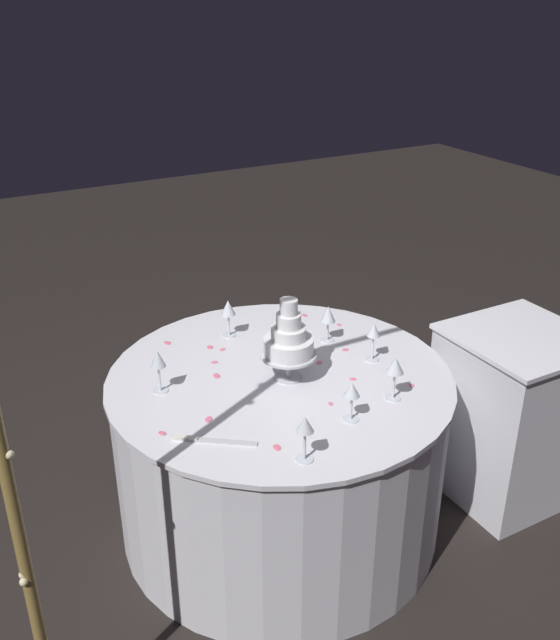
% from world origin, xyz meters
% --- Properties ---
extents(ground_plane, '(12.00, 12.00, 0.00)m').
position_xyz_m(ground_plane, '(0.00, 0.00, 0.00)').
color(ground_plane, black).
extents(decorative_arch, '(2.23, 0.06, 2.44)m').
position_xyz_m(decorative_arch, '(0.00, 0.54, 1.58)').
color(decorative_arch, olive).
rests_on(decorative_arch, ground).
extents(main_table, '(1.38, 1.38, 0.74)m').
position_xyz_m(main_table, '(0.00, 0.00, 0.37)').
color(main_table, white).
rests_on(main_table, ground).
extents(side_table, '(0.56, 0.56, 0.80)m').
position_xyz_m(side_table, '(-1.02, 0.29, 0.40)').
color(side_table, white).
rests_on(side_table, ground).
extents(tiered_cake, '(0.22, 0.22, 0.34)m').
position_xyz_m(tiered_cake, '(-0.02, 0.03, 0.90)').
color(tiered_cake, silver).
rests_on(tiered_cake, main_table).
extents(wine_glass_0, '(0.06, 0.06, 0.17)m').
position_xyz_m(wine_glass_0, '(-0.39, 0.07, 0.86)').
color(wine_glass_0, silver).
rests_on(wine_glass_0, main_table).
extents(wine_glass_1, '(0.06, 0.06, 0.15)m').
position_xyz_m(wine_glass_1, '(-0.07, 0.40, 0.85)').
color(wine_glass_1, silver).
rests_on(wine_glass_1, main_table).
extents(wine_glass_2, '(0.06, 0.06, 0.17)m').
position_xyz_m(wine_glass_2, '(0.03, -0.41, 0.86)').
color(wine_glass_2, silver).
rests_on(wine_glass_2, main_table).
extents(wine_glass_3, '(0.06, 0.06, 0.18)m').
position_xyz_m(wine_glass_3, '(0.46, -0.11, 0.87)').
color(wine_glass_3, silver).
rests_on(wine_glass_3, main_table).
extents(wine_glass_4, '(0.07, 0.07, 0.18)m').
position_xyz_m(wine_glass_4, '(-0.29, 0.36, 0.87)').
color(wine_glass_4, silver).
rests_on(wine_glass_4, main_table).
extents(wine_glass_5, '(0.06, 0.06, 0.17)m').
position_xyz_m(wine_glass_5, '(0.20, 0.52, 0.86)').
color(wine_glass_5, silver).
rests_on(wine_glass_5, main_table).
extents(wine_glass_6, '(0.06, 0.06, 0.16)m').
position_xyz_m(wine_glass_6, '(-0.33, -0.16, 0.86)').
color(wine_glass_6, silver).
rests_on(wine_glass_6, main_table).
extents(cake_knife, '(0.25, 0.19, 0.01)m').
position_xyz_m(cake_knife, '(0.43, 0.28, 0.74)').
color(cake_knife, silver).
rests_on(cake_knife, main_table).
extents(rose_petal_0, '(0.02, 0.03, 0.00)m').
position_xyz_m(rose_petal_0, '(-0.06, 0.28, 0.74)').
color(rose_petal_0, '#EA6B84').
rests_on(rose_petal_0, main_table).
extents(rose_petal_1, '(0.04, 0.03, 0.00)m').
position_xyz_m(rose_petal_1, '(-0.07, -0.22, 0.74)').
color(rose_petal_1, '#EA6B84').
rests_on(rose_petal_1, main_table).
extents(rose_petal_2, '(0.03, 0.03, 0.00)m').
position_xyz_m(rose_petal_2, '(-0.41, 0.32, 0.74)').
color(rose_petal_2, '#EA6B84').
rests_on(rose_petal_2, main_table).
extents(rose_petal_3, '(0.04, 0.04, 0.00)m').
position_xyz_m(rose_petal_3, '(0.29, -0.48, 0.74)').
color(rose_petal_3, '#EA6B84').
rests_on(rose_petal_3, main_table).
extents(rose_petal_4, '(0.03, 0.04, 0.00)m').
position_xyz_m(rose_petal_4, '(0.24, 0.42, 0.74)').
color(rose_petal_4, '#EA6B84').
rests_on(rose_petal_4, main_table).
extents(rose_petal_5, '(0.03, 0.03, 0.00)m').
position_xyz_m(rose_petal_5, '(0.19, -0.22, 0.74)').
color(rose_petal_5, '#EA6B84').
rests_on(rose_petal_5, main_table).
extents(rose_petal_6, '(0.04, 0.04, 0.00)m').
position_xyz_m(rose_petal_6, '(0.15, -0.35, 0.74)').
color(rose_petal_6, '#EA6B84').
rests_on(rose_petal_6, main_table).
extents(rose_petal_7, '(0.03, 0.03, 0.00)m').
position_xyz_m(rose_petal_7, '(-0.45, -0.27, 0.74)').
color(rose_petal_7, '#EA6B84').
rests_on(rose_petal_7, main_table).
extents(rose_petal_8, '(0.03, 0.04, 0.00)m').
position_xyz_m(rose_petal_8, '(0.55, 0.16, 0.74)').
color(rose_petal_8, '#EA6B84').
rests_on(rose_petal_8, main_table).
extents(rose_petal_9, '(0.04, 0.04, 0.00)m').
position_xyz_m(rose_petal_9, '(-0.37, -0.43, 0.74)').
color(rose_petal_9, '#EA6B84').
rests_on(rose_petal_9, main_table).
extents(rose_petal_10, '(0.04, 0.04, 0.00)m').
position_xyz_m(rose_petal_10, '(0.37, 0.15, 0.74)').
color(rose_petal_10, '#EA6B84').
rests_on(rose_petal_10, main_table).
extents(rose_petal_11, '(0.03, 0.03, 0.00)m').
position_xyz_m(rose_petal_11, '(0.11, -0.30, 0.74)').
color(rose_petal_11, '#EA6B84').
rests_on(rose_petal_11, main_table).
extents(rose_petal_12, '(0.04, 0.03, 0.00)m').
position_xyz_m(rose_petal_12, '(-0.23, 0.17, 0.74)').
color(rose_petal_12, '#EA6B84').
rests_on(rose_petal_12, main_table).
extents(rose_petal_13, '(0.04, 0.04, 0.00)m').
position_xyz_m(rose_petal_13, '(-0.19, -0.01, 0.74)').
color(rose_petal_13, '#EA6B84').
rests_on(rose_petal_13, main_table).
extents(rose_petal_14, '(0.03, 0.03, 0.00)m').
position_xyz_m(rose_petal_14, '(0.14, -0.35, 0.74)').
color(rose_petal_14, '#EA6B84').
rests_on(rose_petal_14, main_table).
extents(rose_petal_15, '(0.04, 0.05, 0.00)m').
position_xyz_m(rose_petal_15, '(-0.03, -0.19, 0.74)').
color(rose_petal_15, '#EA6B84').
rests_on(rose_petal_15, main_table).
extents(rose_petal_16, '(0.03, 0.04, 0.00)m').
position_xyz_m(rose_petal_16, '(0.22, -0.11, 0.74)').
color(rose_petal_16, '#EA6B84').
rests_on(rose_petal_16, main_table).
extents(rose_petal_17, '(0.04, 0.03, 0.00)m').
position_xyz_m(rose_petal_17, '(-0.35, -0.05, 0.74)').
color(rose_petal_17, '#EA6B84').
rests_on(rose_petal_17, main_table).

